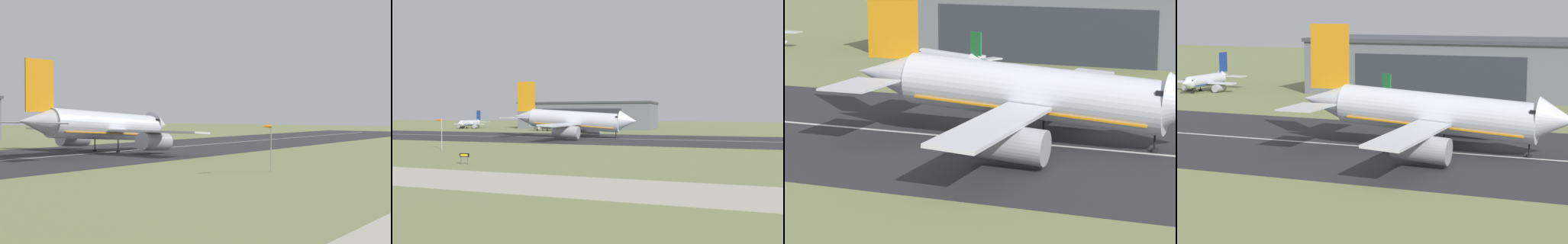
# 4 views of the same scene
# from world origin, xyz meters

# --- Properties ---
(ground_plane) EXTENTS (625.21, 625.21, 0.00)m
(ground_plane) POSITION_xyz_m (0.00, 50.70, 0.00)
(ground_plane) COLOR #7A8451
(runway_strip) EXTENTS (385.21, 48.64, 0.06)m
(runway_strip) POSITION_xyz_m (0.00, 101.40, 0.03)
(runway_strip) COLOR #2B2D30
(runway_strip) RESTS_ON ground_plane
(runway_centreline) EXTENTS (346.69, 0.70, 0.01)m
(runway_centreline) POSITION_xyz_m (0.00, 101.40, 0.07)
(runway_centreline) COLOR silver
(runway_centreline) RESTS_ON runway_strip
(airplane_landing) EXTENTS (43.21, 51.18, 19.00)m
(airplane_landing) POSITION_xyz_m (13.88, 102.31, 5.56)
(airplane_landing) COLOR silver
(airplane_landing) RESTS_ON ground_plane
(windsock_pole) EXTENTS (2.34, 1.05, 6.91)m
(windsock_pole) POSITION_xyz_m (-0.59, 54.20, 6.13)
(windsock_pole) COLOR #B7B7BC
(windsock_pole) RESTS_ON ground_plane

